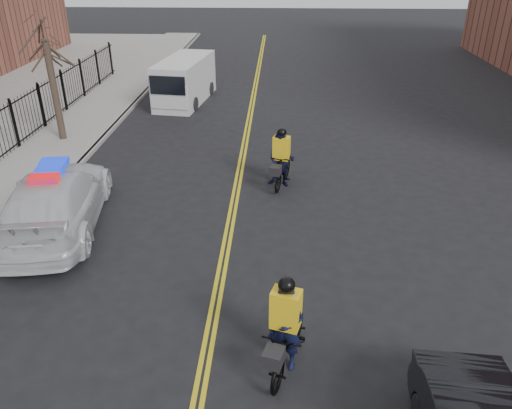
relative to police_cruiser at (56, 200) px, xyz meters
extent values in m
plane|color=black|center=(4.94, -3.01, -0.87)|extent=(120.00, 120.00, 0.00)
cube|color=gold|center=(4.86, 4.99, -0.86)|extent=(0.10, 60.00, 0.01)
cube|color=gold|center=(5.02, 4.99, -0.86)|extent=(0.10, 60.00, 0.01)
cube|color=gray|center=(-2.56, 4.99, -0.79)|extent=(3.00, 60.00, 0.15)
cube|color=gray|center=(-1.06, 4.99, -0.79)|extent=(0.20, 60.00, 0.15)
cylinder|color=#34261E|center=(-2.66, 6.99, 1.28)|extent=(0.28, 0.28, 4.00)
imported|color=silver|center=(0.00, 0.00, -0.01)|extent=(3.31, 6.23, 1.72)
cube|color=#0C26CC|center=(0.00, 0.00, 0.93)|extent=(0.96, 1.67, 0.16)
cube|color=silver|center=(1.44, 13.28, 0.23)|extent=(2.58, 5.36, 2.19)
cube|color=silver|center=(1.14, 11.06, 0.04)|extent=(1.95, 1.01, 1.14)
cube|color=black|center=(1.09, 10.68, 0.61)|extent=(1.71, 0.33, 0.86)
cylinder|color=black|center=(0.34, 11.89, -0.53)|extent=(0.33, 0.69, 0.67)
cylinder|color=black|center=(2.14, 11.65, -0.53)|extent=(0.33, 0.69, 0.67)
cylinder|color=black|center=(0.75, 14.91, -0.53)|extent=(0.33, 0.69, 0.67)
cylinder|color=black|center=(2.55, 14.67, -0.53)|extent=(0.33, 0.69, 0.67)
imported|color=black|center=(6.50, -5.10, -0.32)|extent=(1.30, 2.22, 1.10)
imported|color=black|center=(6.50, -5.10, 0.08)|extent=(0.79, 0.63, 1.89)
cube|color=yellow|center=(6.50, -5.10, 0.50)|extent=(0.62, 0.51, 0.79)
sphere|color=black|center=(6.50, -5.10, 1.03)|extent=(0.32, 0.32, 0.32)
cube|color=black|center=(6.30, -5.80, -0.01)|extent=(0.44, 0.47, 0.29)
imported|color=black|center=(6.43, 3.15, -0.26)|extent=(1.05, 2.10, 1.21)
imported|color=black|center=(6.43, 3.15, 0.07)|extent=(1.06, 0.91, 1.88)
cube|color=yellow|center=(6.43, 3.15, 0.48)|extent=(0.61, 0.48, 0.79)
sphere|color=black|center=(6.43, 3.15, 1.02)|extent=(0.32, 0.32, 0.32)
cube|color=black|center=(6.25, 2.45, -0.02)|extent=(0.42, 0.46, 0.29)
camera|label=1|loc=(6.28, -12.38, 6.47)|focal=35.00mm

